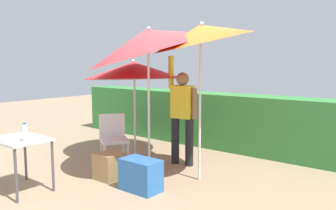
% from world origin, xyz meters
% --- Properties ---
extents(ground_plane, '(24.00, 24.00, 0.00)m').
position_xyz_m(ground_plane, '(0.00, 0.00, 0.00)').
color(ground_plane, '#9E8466').
extents(hedge_row, '(8.00, 0.70, 1.13)m').
position_xyz_m(hedge_row, '(0.00, 2.35, 0.56)').
color(hedge_row, '#38843D').
rests_on(hedge_row, ground_plane).
extents(umbrella_rainbow, '(1.51, 1.48, 2.52)m').
position_xyz_m(umbrella_rainbow, '(0.60, 0.32, 2.17)').
color(umbrella_rainbow, silver).
rests_on(umbrella_rainbow, ground_plane).
extents(umbrella_orange, '(2.12, 2.05, 2.66)m').
position_xyz_m(umbrella_orange, '(-0.22, 0.10, 2.09)').
color(umbrella_orange, silver).
rests_on(umbrella_orange, ground_plane).
extents(umbrella_yellow, '(1.86, 1.86, 1.86)m').
position_xyz_m(umbrella_yellow, '(-1.18, 0.74, 1.62)').
color(umbrella_yellow, silver).
rests_on(umbrella_yellow, ground_plane).
extents(person_vendor, '(0.56, 0.26, 1.88)m').
position_xyz_m(person_vendor, '(-0.10, 0.82, 0.93)').
color(person_vendor, black).
rests_on(person_vendor, ground_plane).
extents(chair_plastic, '(0.61, 0.61, 0.89)m').
position_xyz_m(chair_plastic, '(-0.95, 0.01, 0.51)').
color(chair_plastic, silver).
rests_on(chair_plastic, ground_plane).
extents(cooler_box, '(0.55, 0.34, 0.44)m').
position_xyz_m(cooler_box, '(0.19, -0.54, 0.22)').
color(cooler_box, '#2D6BB7').
rests_on(cooler_box, ground_plane).
extents(crate_cardboard, '(0.37, 0.35, 0.40)m').
position_xyz_m(crate_cardboard, '(-0.52, -0.49, 0.20)').
color(crate_cardboard, '#9E7A4C').
rests_on(crate_cardboard, ground_plane).
extents(folding_table, '(0.80, 0.60, 0.74)m').
position_xyz_m(folding_table, '(-1.09, -1.57, 0.65)').
color(folding_table, '#4C4C51').
rests_on(folding_table, ground_plane).
extents(bottle_water, '(0.07, 0.07, 0.24)m').
position_xyz_m(bottle_water, '(-0.89, -1.60, 0.85)').
color(bottle_water, silver).
rests_on(bottle_water, folding_table).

